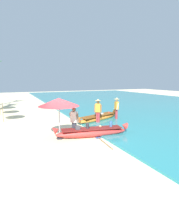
# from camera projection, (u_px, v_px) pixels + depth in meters

# --- Properties ---
(ground_plane) EXTENTS (80.00, 80.00, 0.00)m
(ground_plane) POSITION_uv_depth(u_px,v_px,m) (69.00, 139.00, 9.90)
(ground_plane) COLOR beige
(sea) EXTENTS (24.00, 56.00, 0.10)m
(sea) POSITION_uv_depth(u_px,v_px,m) (154.00, 105.00, 22.62)
(sea) COLOR teal
(sea) RESTS_ON ground
(boat_red_foreground) EXTENTS (4.34, 1.36, 0.81)m
(boat_red_foreground) POSITION_uv_depth(u_px,v_px,m) (92.00, 132.00, 10.19)
(boat_red_foreground) COLOR red
(boat_red_foreground) RESTS_ON ground
(boat_orange_midground) EXTENTS (4.29, 2.24, 0.77)m
(boat_orange_midground) POSITION_uv_depth(u_px,v_px,m) (98.00, 118.00, 14.09)
(boat_orange_midground) COLOR orange
(boat_orange_midground) RESTS_ON ground
(person_vendor_hatted) EXTENTS (0.57, 0.47, 1.82)m
(person_vendor_hatted) POSITION_uv_depth(u_px,v_px,m) (98.00, 109.00, 13.09)
(person_vendor_hatted) COLOR #B2383D
(person_vendor_hatted) RESTS_ON ground
(person_tourist_customer) EXTENTS (0.51, 0.55, 1.67)m
(person_tourist_customer) POSITION_uv_depth(u_px,v_px,m) (74.00, 120.00, 10.07)
(person_tourist_customer) COLOR #333842
(person_tourist_customer) RESTS_ON ground
(person_vendor_assistant) EXTENTS (0.44, 0.57, 1.80)m
(person_vendor_assistant) POSITION_uv_depth(u_px,v_px,m) (117.00, 107.00, 14.28)
(person_vendor_assistant) COLOR #B2383D
(person_vendor_assistant) RESTS_ON ground
(patio_umbrella_large) EXTENTS (2.16, 2.16, 2.23)m
(patio_umbrella_large) POSITION_uv_depth(u_px,v_px,m) (59.00, 102.00, 9.53)
(patio_umbrella_large) COLOR #B7B7BC
(patio_umbrella_large) RESTS_ON ground
(parasol_row_0) EXTENTS (1.60, 1.60, 1.91)m
(parasol_row_0) POSITION_uv_depth(u_px,v_px,m) (2.00, 99.00, 13.50)
(parasol_row_0) COLOR #8E6B47
(parasol_row_0) RESTS_ON ground
(paddle) EXTENTS (0.38, 1.88, 0.05)m
(paddle) POSITION_uv_depth(u_px,v_px,m) (103.00, 141.00, 9.42)
(paddle) COLOR #8E6B47
(paddle) RESTS_ON ground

